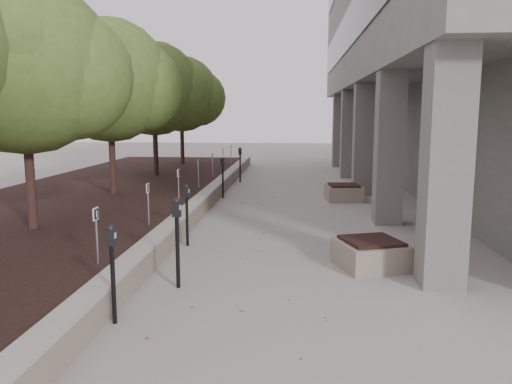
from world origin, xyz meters
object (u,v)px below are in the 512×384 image
(crabapple_tree_4, at_px, (154,109))
(planter_front, at_px, (371,253))
(parking_meter_3, at_px, (187,215))
(parking_meter_4, at_px, (223,178))
(planter_back, at_px, (344,192))
(parking_meter_2, at_px, (177,243))
(crabapple_tree_5, at_px, (181,110))
(crabapple_tree_3, at_px, (110,107))
(crabapple_tree_2, at_px, (25,103))
(parking_meter_1, at_px, (113,275))
(parking_meter_5, at_px, (240,165))

(crabapple_tree_4, distance_m, planter_front, 13.49)
(parking_meter_3, xyz_separation_m, planter_front, (3.81, -1.32, -0.41))
(crabapple_tree_4, xyz_separation_m, parking_meter_4, (3.25, -3.21, -2.41))
(planter_front, distance_m, planter_back, 7.66)
(crabapple_tree_4, height_order, parking_meter_4, crabapple_tree_4)
(crabapple_tree_4, relative_size, parking_meter_2, 3.55)
(crabapple_tree_5, height_order, parking_meter_3, crabapple_tree_5)
(parking_meter_4, bearing_deg, crabapple_tree_4, 152.99)
(crabapple_tree_3, xyz_separation_m, planter_back, (7.41, 1.60, -2.85))
(crabapple_tree_2, bearing_deg, parking_meter_1, -50.63)
(parking_meter_3, bearing_deg, parking_meter_1, -73.74)
(planter_back, bearing_deg, parking_meter_5, 132.64)
(crabapple_tree_3, distance_m, parking_meter_1, 9.83)
(parking_meter_3, bearing_deg, parking_meter_2, -63.20)
(parking_meter_1, relative_size, parking_meter_2, 0.92)
(crabapple_tree_5, height_order, planter_back, crabapple_tree_5)
(parking_meter_1, height_order, parking_meter_2, parking_meter_2)
(parking_meter_1, distance_m, parking_meter_5, 14.91)
(parking_meter_4, bearing_deg, planter_front, -45.68)
(parking_meter_3, height_order, parking_meter_5, parking_meter_5)
(crabapple_tree_3, relative_size, planter_back, 4.62)
(crabapple_tree_2, bearing_deg, parking_meter_4, 64.42)
(crabapple_tree_5, relative_size, planter_back, 4.62)
(crabapple_tree_3, bearing_deg, planter_back, 12.20)
(parking_meter_5, bearing_deg, crabapple_tree_3, -108.57)
(planter_front, bearing_deg, parking_meter_4, 116.67)
(crabapple_tree_2, distance_m, crabapple_tree_3, 5.00)
(parking_meter_1, bearing_deg, planter_front, 44.92)
(parking_meter_3, distance_m, planter_back, 7.52)
(crabapple_tree_5, relative_size, parking_meter_1, 3.88)
(crabapple_tree_2, bearing_deg, crabapple_tree_3, 90.00)
(parking_meter_3, bearing_deg, planter_front, -1.10)
(parking_meter_1, bearing_deg, parking_meter_4, 98.48)
(planter_back, bearing_deg, planter_front, -91.67)
(crabapple_tree_3, height_order, planter_front, crabapple_tree_3)
(parking_meter_5, distance_m, planter_front, 12.59)
(crabapple_tree_2, relative_size, planter_back, 4.62)
(crabapple_tree_5, bearing_deg, parking_meter_4, -68.41)
(crabapple_tree_5, bearing_deg, parking_meter_3, -77.09)
(crabapple_tree_3, distance_m, parking_meter_3, 6.30)
(parking_meter_4, distance_m, parking_meter_5, 4.16)
(planter_back, bearing_deg, parking_meter_1, -111.51)
(planter_front, bearing_deg, crabapple_tree_2, 171.67)
(parking_meter_1, xyz_separation_m, planter_back, (4.16, 10.56, -0.43))
(crabapple_tree_4, height_order, planter_back, crabapple_tree_4)
(parking_meter_4, height_order, planter_back, parking_meter_4)
(crabapple_tree_5, bearing_deg, parking_meter_2, -77.72)
(crabapple_tree_4, bearing_deg, parking_meter_5, 15.55)
(crabapple_tree_4, height_order, crabapple_tree_5, same)
(crabapple_tree_4, xyz_separation_m, parking_meter_5, (3.41, 0.95, -2.36))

